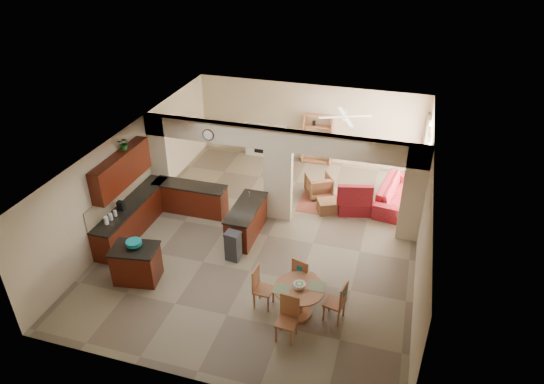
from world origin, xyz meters
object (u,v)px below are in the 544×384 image
(armchair, at_px, (319,185))
(dining_table, at_px, (299,297))
(kitchen_island, at_px, (137,264))
(sofa, at_px, (397,194))

(armchair, bearing_deg, dining_table, 66.89)
(kitchen_island, bearing_deg, dining_table, -9.93)
(kitchen_island, relative_size, armchair, 1.55)
(dining_table, xyz_separation_m, armchair, (-0.65, 5.28, -0.16))
(kitchen_island, distance_m, sofa, 7.95)
(dining_table, relative_size, sofa, 0.47)
(dining_table, distance_m, sofa, 5.73)
(dining_table, bearing_deg, sofa, 72.07)
(dining_table, distance_m, armchair, 5.32)
(kitchen_island, bearing_deg, armchair, 47.61)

